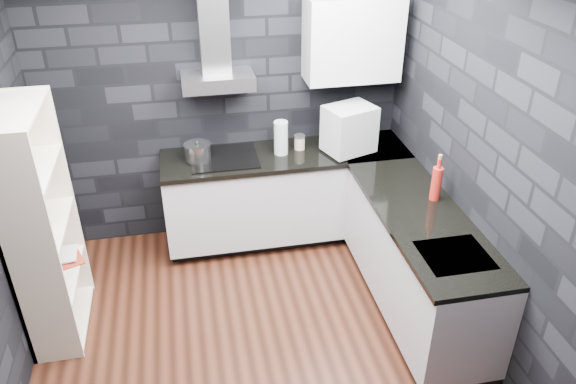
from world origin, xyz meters
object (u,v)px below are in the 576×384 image
object	(u,v)px
glass_vase	(281,138)
red_bottle	(436,184)
storage_jar	(299,143)
bookshelf	(42,228)
pot	(198,152)
fruit_bowl	(39,231)
appliance_garage	(349,129)
utensil_crock	(329,144)

from	to	relation	value
glass_vase	red_bottle	bearing A→B (deg)	-44.93
storage_jar	bookshelf	size ratio (longest dim) A/B	0.06
pot	red_bottle	distance (m)	2.01
storage_jar	fruit_bowl	size ratio (longest dim) A/B	0.60
red_bottle	fruit_bowl	xyz separation A→B (m)	(-2.88, 0.08, -0.10)
pot	appliance_garage	world-z (taller)	appliance_garage
storage_jar	bookshelf	xyz separation A→B (m)	(-2.06, -0.89, -0.06)
pot	utensil_crock	size ratio (longest dim) A/B	1.59
appliance_garage	storage_jar	bearing A→B (deg)	140.62
appliance_garage	red_bottle	xyz separation A→B (m)	(0.42, -0.91, -0.09)
glass_vase	appliance_garage	distance (m)	0.60
glass_vase	appliance_garage	world-z (taller)	appliance_garage
glass_vase	fruit_bowl	bearing A→B (deg)	-153.84
utensil_crock	appliance_garage	size ratio (longest dim) A/B	0.34
storage_jar	utensil_crock	bearing A→B (deg)	-21.34
pot	utensil_crock	world-z (taller)	pot
storage_jar	bookshelf	distance (m)	2.24
utensil_crock	fruit_bowl	bearing A→B (deg)	-159.09
storage_jar	appliance_garage	bearing A→B (deg)	-20.23
glass_vase	utensil_crock	world-z (taller)	glass_vase
pot	storage_jar	xyz separation A→B (m)	(0.91, 0.05, -0.02)
glass_vase	fruit_bowl	world-z (taller)	glass_vase
appliance_garage	glass_vase	bearing A→B (deg)	151.91
bookshelf	fruit_bowl	distance (m)	0.10
red_bottle	bookshelf	xyz separation A→B (m)	(-2.88, 0.18, -0.13)
utensil_crock	fruit_bowl	world-z (taller)	utensil_crock
pot	glass_vase	bearing A→B (deg)	-0.31
utensil_crock	fruit_bowl	xyz separation A→B (m)	(-2.31, -0.88, -0.03)
glass_vase	red_bottle	size ratio (longest dim) A/B	1.13
pot	storage_jar	world-z (taller)	pot
red_bottle	appliance_garage	bearing A→B (deg)	114.53
utensil_crock	appliance_garage	bearing A→B (deg)	-18.43
storage_jar	fruit_bowl	xyz separation A→B (m)	(-2.06, -0.98, -0.02)
bookshelf	appliance_garage	bearing A→B (deg)	4.86
pot	red_bottle	world-z (taller)	red_bottle
glass_vase	fruit_bowl	size ratio (longest dim) A/B	1.55
glass_vase	storage_jar	bearing A→B (deg)	17.91
utensil_crock	bookshelf	xyz separation A→B (m)	(-2.31, -0.79, -0.07)
bookshelf	fruit_bowl	world-z (taller)	bookshelf
pot	bookshelf	bearing A→B (deg)	-144.10
red_bottle	pot	bearing A→B (deg)	149.86
utensil_crock	bookshelf	bearing A→B (deg)	-161.17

